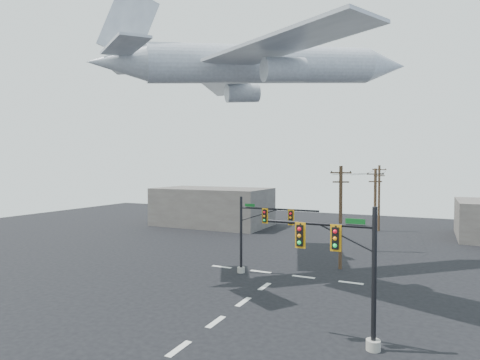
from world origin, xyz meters
The scene contains 10 objects.
ground centered at (0.00, 0.00, 0.00)m, with size 120.00×120.00×0.00m, color black.
lane_markings centered at (0.00, 5.33, 0.01)m, with size 14.00×21.20×0.01m.
signal_mast_near centered at (7.97, 0.17, 3.96)m, with size 6.23×0.82×7.47m.
signal_mast_far centered at (-1.90, 10.91, 3.72)m, with size 7.40×0.75×6.85m.
utility_pole_a centered at (4.29, 16.09, 5.01)m, with size 1.86×0.70×9.58m.
utility_pole_b centered at (6.23, 25.40, 4.86)m, with size 1.77×0.88×9.29m.
utility_pole_c centered at (4.98, 40.40, 5.07)m, with size 1.98×0.36×9.69m.
power_lines centered at (5.47, 28.19, 8.78)m, with size 3.66×24.32×0.07m.
airliner centered at (-2.07, 12.91, 18.73)m, with size 26.02×25.05×8.24m.
building_left centered at (-20.00, 35.00, 3.00)m, with size 18.00×10.00×6.00m, color #625C56.
Camera 1 is at (11.76, -21.23, 9.56)m, focal length 30.00 mm.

